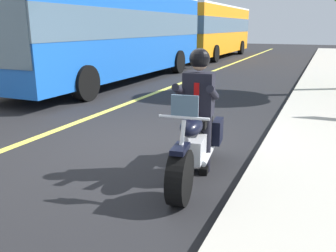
{
  "coord_description": "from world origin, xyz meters",
  "views": [
    {
      "loc": [
        5.26,
        2.84,
        2.02
      ],
      "look_at": [
        1.11,
        1.01,
        0.75
      ],
      "focal_mm": 38.17,
      "sensor_mm": 36.0,
      "label": 1
    }
  ],
  "objects_px": {
    "bus_near": "(212,29)",
    "motorcycle_main": "(195,145)",
    "rider_main": "(198,100)",
    "bus_far": "(115,30)"
  },
  "relations": [
    {
      "from": "motorcycle_main",
      "to": "rider_main",
      "type": "height_order",
      "value": "rider_main"
    },
    {
      "from": "rider_main",
      "to": "motorcycle_main",
      "type": "bearing_deg",
      "value": 8.91
    },
    {
      "from": "bus_near",
      "to": "bus_far",
      "type": "xyz_separation_m",
      "value": [
        11.87,
        -0.08,
        0.0
      ]
    },
    {
      "from": "motorcycle_main",
      "to": "bus_far",
      "type": "height_order",
      "value": "bus_far"
    },
    {
      "from": "motorcycle_main",
      "to": "rider_main",
      "type": "xyz_separation_m",
      "value": [
        -0.19,
        -0.03,
        0.58
      ]
    },
    {
      "from": "motorcycle_main",
      "to": "bus_far",
      "type": "xyz_separation_m",
      "value": [
        -7.29,
        -5.75,
        1.42
      ]
    },
    {
      "from": "bus_near",
      "to": "bus_far",
      "type": "height_order",
      "value": "same"
    },
    {
      "from": "motorcycle_main",
      "to": "bus_near",
      "type": "xyz_separation_m",
      "value": [
        -19.16,
        -5.67,
        1.42
      ]
    },
    {
      "from": "rider_main",
      "to": "bus_far",
      "type": "bearing_deg",
      "value": -141.16
    },
    {
      "from": "bus_near",
      "to": "motorcycle_main",
      "type": "bearing_deg",
      "value": 16.49
    }
  ]
}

